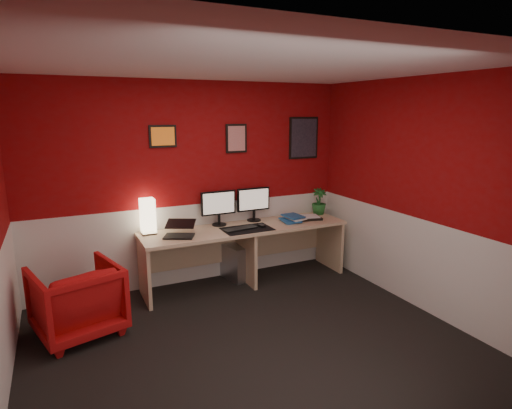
# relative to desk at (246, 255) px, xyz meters

# --- Properties ---
(ground) EXTENTS (4.00, 3.50, 0.01)m
(ground) POSITION_rel_desk_xyz_m (-0.56, -1.41, -0.36)
(ground) COLOR black
(ground) RESTS_ON ground
(ceiling) EXTENTS (4.00, 3.50, 0.01)m
(ceiling) POSITION_rel_desk_xyz_m (-0.56, -1.41, 2.13)
(ceiling) COLOR white
(ceiling) RESTS_ON ground
(wall_back) EXTENTS (4.00, 0.01, 2.50)m
(wall_back) POSITION_rel_desk_xyz_m (-0.56, 0.34, 0.89)
(wall_back) COLOR maroon
(wall_back) RESTS_ON ground
(wall_front) EXTENTS (4.00, 0.01, 2.50)m
(wall_front) POSITION_rel_desk_xyz_m (-0.56, -3.16, 0.89)
(wall_front) COLOR maroon
(wall_front) RESTS_ON ground
(wall_right) EXTENTS (0.01, 3.50, 2.50)m
(wall_right) POSITION_rel_desk_xyz_m (1.44, -1.41, 0.89)
(wall_right) COLOR maroon
(wall_right) RESTS_ON ground
(wainscot_back) EXTENTS (4.00, 0.01, 1.00)m
(wainscot_back) POSITION_rel_desk_xyz_m (-0.56, 0.34, 0.14)
(wainscot_back) COLOR silver
(wainscot_back) RESTS_ON ground
(wainscot_right) EXTENTS (0.01, 3.50, 1.00)m
(wainscot_right) POSITION_rel_desk_xyz_m (1.44, -1.41, 0.14)
(wainscot_right) COLOR silver
(wainscot_right) RESTS_ON ground
(desk) EXTENTS (2.60, 0.65, 0.73)m
(desk) POSITION_rel_desk_xyz_m (0.00, 0.00, 0.00)
(desk) COLOR tan
(desk) RESTS_ON ground
(shoji_lamp) EXTENTS (0.16, 0.16, 0.40)m
(shoji_lamp) POSITION_rel_desk_xyz_m (-1.16, 0.21, 0.56)
(shoji_lamp) COLOR #FFE5B2
(shoji_lamp) RESTS_ON desk
(laptop) EXTENTS (0.40, 0.35, 0.22)m
(laptop) POSITION_rel_desk_xyz_m (-0.87, -0.07, 0.47)
(laptop) COLOR black
(laptop) RESTS_ON desk
(monitor_left) EXTENTS (0.45, 0.06, 0.58)m
(monitor_left) POSITION_rel_desk_xyz_m (-0.27, 0.22, 0.66)
(monitor_left) COLOR black
(monitor_left) RESTS_ON desk
(monitor_right) EXTENTS (0.45, 0.06, 0.58)m
(monitor_right) POSITION_rel_desk_xyz_m (0.22, 0.23, 0.66)
(monitor_right) COLOR black
(monitor_right) RESTS_ON desk
(desk_mat) EXTENTS (0.60, 0.38, 0.01)m
(desk_mat) POSITION_rel_desk_xyz_m (-0.03, -0.11, 0.37)
(desk_mat) COLOR black
(desk_mat) RESTS_ON desk
(keyboard) EXTENTS (0.43, 0.19, 0.02)m
(keyboard) POSITION_rel_desk_xyz_m (-0.12, -0.10, 0.38)
(keyboard) COLOR black
(keyboard) RESTS_ON desk_mat
(mouse) EXTENTS (0.07, 0.11, 0.03)m
(mouse) POSITION_rel_desk_xyz_m (0.16, -0.11, 0.39)
(mouse) COLOR black
(mouse) RESTS_ON desk_mat
(book_bottom) EXTENTS (0.27, 0.33, 0.03)m
(book_bottom) POSITION_rel_desk_xyz_m (0.51, -0.00, 0.38)
(book_bottom) COLOR #205792
(book_bottom) RESTS_ON desk
(book_middle) EXTENTS (0.22, 0.29, 0.02)m
(book_middle) POSITION_rel_desk_xyz_m (0.59, -0.02, 0.40)
(book_middle) COLOR silver
(book_middle) RESTS_ON book_bottom
(book_top) EXTENTS (0.23, 0.30, 0.03)m
(book_top) POSITION_rel_desk_xyz_m (0.57, -0.01, 0.43)
(book_top) COLOR #205792
(book_top) RESTS_ON book_middle
(zen_tray) EXTENTS (0.40, 0.32, 0.03)m
(zen_tray) POSITION_rel_desk_xyz_m (0.90, 0.01, 0.38)
(zen_tray) COLOR black
(zen_tray) RESTS_ON desk
(potted_plant) EXTENTS (0.24, 0.24, 0.36)m
(potted_plant) POSITION_rel_desk_xyz_m (1.19, 0.18, 0.55)
(potted_plant) COLOR #19591E
(potted_plant) RESTS_ON desk
(pc_tower) EXTENTS (0.29, 0.48, 0.45)m
(pc_tower) POSITION_rel_desk_xyz_m (-0.09, 0.18, -0.14)
(pc_tower) COLOR #99999E
(pc_tower) RESTS_ON ground
(armchair) EXTENTS (0.93, 0.94, 0.70)m
(armchair) POSITION_rel_desk_xyz_m (-2.00, -0.46, -0.02)
(armchair) COLOR #B11717
(armchair) RESTS_ON ground
(art_left) EXTENTS (0.32, 0.02, 0.26)m
(art_left) POSITION_rel_desk_xyz_m (-0.91, 0.33, 1.49)
(art_left) COLOR orange
(art_left) RESTS_ON wall_back
(art_center) EXTENTS (0.28, 0.02, 0.36)m
(art_center) POSITION_rel_desk_xyz_m (0.02, 0.33, 1.44)
(art_center) COLOR red
(art_center) RESTS_ON wall_back
(art_right) EXTENTS (0.44, 0.02, 0.56)m
(art_right) POSITION_rel_desk_xyz_m (1.01, 0.33, 1.42)
(art_right) COLOR black
(art_right) RESTS_ON wall_back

